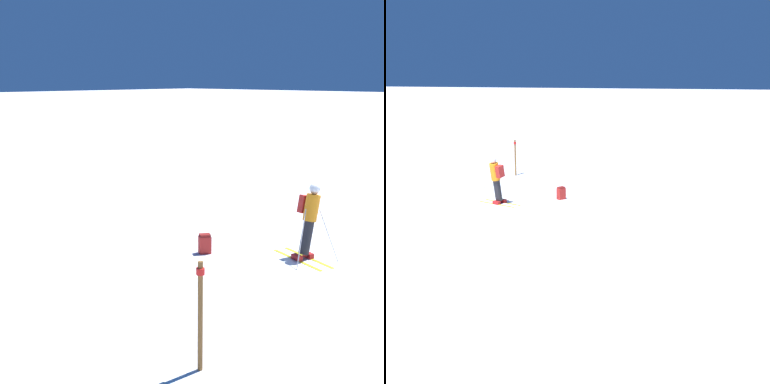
% 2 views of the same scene
% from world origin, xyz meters
% --- Properties ---
extents(ground_plane, '(300.00, 300.00, 0.00)m').
position_xyz_m(ground_plane, '(0.00, 0.00, 0.00)').
color(ground_plane, white).
extents(skier, '(1.27, 1.82, 1.89)m').
position_xyz_m(skier, '(-0.88, -0.03, 1.06)').
color(skier, yellow).
rests_on(skier, ground).
extents(spare_backpack, '(0.37, 0.35, 0.50)m').
position_xyz_m(spare_backpack, '(-2.37, 2.03, 0.24)').
color(spare_backpack, '#AD231E').
rests_on(spare_backpack, ground).
extents(trail_marker, '(0.13, 0.13, 1.73)m').
position_xyz_m(trail_marker, '(-6.50, -1.62, 0.96)').
color(trail_marker, brown).
rests_on(trail_marker, ground).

